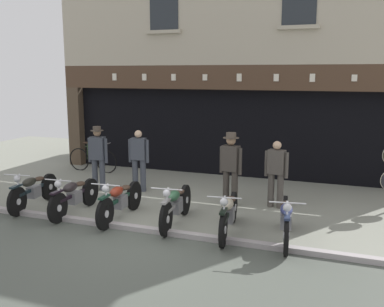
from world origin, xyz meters
The scene contains 15 objects.
ground centered at (0.00, -0.98, -0.04)m, with size 22.78×22.00×0.18m.
shop_facade centered at (0.00, 6.98, 1.80)m, with size 11.08×4.42×6.82m.
motorcycle_far_left centered at (-3.22, 0.61, 0.43)m, with size 0.62×1.95×0.92m.
motorcycle_left centered at (-2.06, 0.55, 0.42)m, with size 0.62×1.95×0.91m.
motorcycle_center_left centered at (-0.93, 0.58, 0.43)m, with size 0.62×2.04×0.92m.
motorcycle_center centered at (0.32, 0.68, 0.43)m, with size 0.62×2.01×0.92m.
motorcycle_center_right centered at (1.47, 0.54, 0.43)m, with size 0.62×2.01×0.92m.
motorcycle_right centered at (2.56, 0.56, 0.43)m, with size 0.62×2.00×0.93m.
salesman_left centered at (-2.66, 2.51, 0.94)m, with size 0.56×0.34×1.70m.
shopkeeper_center centered at (-1.59, 2.77, 0.89)m, with size 0.56×0.27×1.62m.
salesman_right centered at (1.02, 2.31, 0.98)m, with size 0.55×0.37×1.74m.
assistant_far_right centered at (2.02, 2.59, 0.86)m, with size 0.56×0.27×1.56m.
advert_board_near centered at (-2.81, 5.40, 1.61)m, with size 0.66×0.03×0.91m.
advert_board_far centered at (-3.76, 5.40, 1.55)m, with size 0.69×0.03×1.08m.
leaning_bicycle centered at (-4.05, 4.34, 0.39)m, with size 1.76×0.50×0.96m.
Camera 1 is at (3.65, -7.32, 3.09)m, focal length 41.20 mm.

